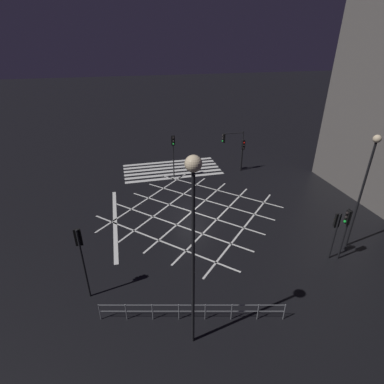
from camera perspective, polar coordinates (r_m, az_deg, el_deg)
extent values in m
plane|color=black|center=(24.90, 0.00, -3.77)|extent=(200.00, 200.00, 0.00)
cube|color=silver|center=(30.95, -3.08, 2.76)|extent=(10.34, 0.50, 0.01)
cube|color=silver|center=(31.75, -3.40, 3.42)|extent=(10.34, 0.50, 0.01)
cube|color=silver|center=(32.56, -3.69, 4.04)|extent=(10.34, 0.50, 0.01)
cube|color=silver|center=(33.38, -3.98, 4.64)|extent=(10.34, 0.50, 0.01)
cube|color=silver|center=(34.20, -4.24, 5.20)|extent=(10.34, 0.50, 0.01)
cube|color=silver|center=(35.03, -4.50, 5.74)|extent=(10.34, 0.50, 0.01)
cube|color=silver|center=(27.25, -8.29, -1.13)|extent=(9.03, 9.03, 0.01)
cube|color=silver|center=(28.43, 4.80, 0.36)|extent=(9.03, 9.03, 0.01)
cube|color=silver|center=(26.00, -4.34, -2.39)|extent=(9.03, 9.03, 0.01)
cube|color=silver|center=(26.63, 2.56, -1.57)|extent=(9.03, 9.03, 0.01)
cube|color=silver|center=(24.90, 0.00, -3.76)|extent=(9.03, 9.03, 0.01)
cube|color=silver|center=(24.90, 0.00, -3.76)|extent=(9.03, 9.03, 0.01)
cube|color=silver|center=(23.97, 4.72, -5.23)|extent=(9.03, 9.03, 0.01)
cube|color=silver|center=(23.27, -2.95, -6.27)|extent=(9.03, 9.03, 0.01)
cube|color=silver|center=(23.23, 9.81, -6.75)|extent=(9.03, 9.03, 0.01)
cube|color=silver|center=(21.77, -6.36, -9.11)|extent=(9.03, 9.03, 0.01)
cube|color=silver|center=(24.41, -14.45, -5.45)|extent=(0.30, 10.34, 0.01)
cube|color=black|center=(37.63, 29.46, 7.02)|extent=(1.40, 0.06, 1.80)
cube|color=black|center=(35.24, 24.92, 6.83)|extent=(1.40, 0.06, 1.80)
cube|color=black|center=(36.72, 30.84, 12.53)|extent=(1.40, 0.06, 1.80)
cube|color=beige|center=(34.26, 26.18, 12.74)|extent=(1.40, 0.06, 1.80)
cube|color=beige|center=(36.17, 32.33, 18.25)|extent=(1.40, 0.06, 1.80)
cube|color=black|center=(33.67, 27.57, 18.92)|extent=(1.40, 0.06, 1.80)
cube|color=beige|center=(33.51, 29.10, 25.22)|extent=(1.40, 0.06, 1.80)
cylinder|color=black|center=(32.20, 9.49, 7.63)|extent=(0.11, 0.11, 4.38)
cylinder|color=black|center=(31.19, 7.97, 11.04)|extent=(2.10, 0.09, 0.09)
cube|color=black|center=(30.96, 6.07, 10.15)|extent=(0.16, 0.28, 0.90)
sphere|color=black|center=(30.84, 5.90, 10.67)|extent=(0.18, 0.18, 0.18)
sphere|color=black|center=(30.92, 5.87, 10.14)|extent=(0.18, 0.18, 0.18)
sphere|color=green|center=(31.01, 5.84, 9.61)|extent=(0.18, 0.18, 0.18)
cube|color=black|center=(30.99, 6.23, 10.16)|extent=(0.02, 0.36, 0.98)
cylinder|color=black|center=(21.22, 27.02, -7.34)|extent=(0.11, 0.11, 3.72)
cube|color=black|center=(20.46, 27.53, -4.26)|extent=(0.16, 0.28, 0.90)
sphere|color=black|center=(20.25, 27.47, -3.59)|extent=(0.18, 0.18, 0.18)
sphere|color=black|center=(20.39, 27.29, -4.31)|extent=(0.18, 0.18, 0.18)
sphere|color=green|center=(20.53, 27.11, -5.03)|extent=(0.18, 0.18, 0.18)
cube|color=black|center=(20.52, 27.72, -4.22)|extent=(0.02, 0.36, 0.98)
cylinder|color=black|center=(32.64, 9.55, 6.91)|extent=(0.11, 0.11, 3.33)
cube|color=black|center=(32.14, 9.80, 8.78)|extent=(0.28, 0.16, 0.90)
sphere|color=red|center=(31.95, 9.92, 9.22)|extent=(0.18, 0.18, 0.18)
sphere|color=black|center=(32.04, 9.88, 8.71)|extent=(0.18, 0.18, 0.18)
sphere|color=black|center=(32.13, 9.83, 8.21)|extent=(0.18, 0.18, 0.18)
cube|color=black|center=(32.21, 9.74, 8.83)|extent=(0.36, 0.02, 0.98)
cylinder|color=black|center=(21.12, 25.46, -7.73)|extent=(0.11, 0.11, 3.35)
cube|color=black|center=(20.60, 25.88, -4.84)|extent=(0.28, 0.16, 0.90)
sphere|color=black|center=(20.53, 25.87, -3.97)|extent=(0.18, 0.18, 0.18)
sphere|color=orange|center=(20.67, 25.70, -4.68)|extent=(0.18, 0.18, 0.18)
sphere|color=black|center=(20.82, 25.54, -5.39)|extent=(0.18, 0.18, 0.18)
cube|color=black|center=(20.54, 26.03, -4.96)|extent=(0.36, 0.02, 0.98)
cylinder|color=black|center=(17.18, -19.91, -12.96)|extent=(0.11, 0.11, 4.46)
cube|color=black|center=(16.28, -20.84, -7.98)|extent=(0.28, 0.16, 0.90)
sphere|color=black|center=(16.21, -20.98, -6.89)|extent=(0.18, 0.18, 0.18)
sphere|color=black|center=(16.37, -20.81, -7.76)|extent=(0.18, 0.18, 0.18)
sphere|color=green|center=(16.54, -20.64, -8.61)|extent=(0.18, 0.18, 0.18)
cube|color=black|center=(16.20, -20.87, -8.16)|extent=(0.36, 0.02, 0.98)
cylinder|color=black|center=(30.17, -3.55, 6.66)|extent=(0.11, 0.11, 4.46)
cube|color=black|center=(29.47, -3.60, 9.72)|extent=(0.28, 0.16, 0.90)
sphere|color=black|center=(29.28, -3.57, 10.21)|extent=(0.18, 0.18, 0.18)
sphere|color=black|center=(29.37, -3.56, 9.65)|extent=(0.18, 0.18, 0.18)
sphere|color=green|center=(29.46, -3.54, 9.10)|extent=(0.18, 0.18, 0.18)
cube|color=black|center=(29.56, -3.63, 9.77)|extent=(0.36, 0.02, 0.98)
cylinder|color=black|center=(21.91, 29.31, -1.00)|extent=(0.14, 0.14, 7.52)
sphere|color=#F9E0B2|center=(20.59, 31.79, 8.61)|extent=(0.48, 0.48, 0.48)
cylinder|color=black|center=(12.67, 0.21, -14.41)|extent=(0.14, 0.14, 8.91)
sphere|color=#F9E0B2|center=(10.18, 0.26, 5.43)|extent=(0.61, 0.61, 0.61)
cylinder|color=gray|center=(16.98, -17.16, -20.99)|extent=(0.05, 0.05, 1.05)
cylinder|color=gray|center=(16.66, -12.44, -21.41)|extent=(0.05, 0.05, 1.05)
cylinder|color=gray|center=(16.45, -7.54, -21.71)|extent=(0.05, 0.05, 1.05)
cylinder|color=gray|center=(16.34, -2.53, -21.86)|extent=(0.05, 0.05, 1.05)
cylinder|color=gray|center=(16.34, 2.53, -21.86)|extent=(0.05, 0.05, 1.05)
cylinder|color=gray|center=(16.45, 7.54, -21.71)|extent=(0.05, 0.05, 1.05)
cylinder|color=gray|center=(16.66, 12.44, -21.41)|extent=(0.05, 0.05, 1.05)
cylinder|color=gray|center=(16.98, 17.16, -20.99)|extent=(0.05, 0.05, 1.05)
cylinder|color=gray|center=(15.96, 0.00, -20.74)|extent=(9.10, 2.26, 0.04)
cylinder|color=gray|center=(16.28, 0.00, -21.76)|extent=(9.10, 2.26, 0.04)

